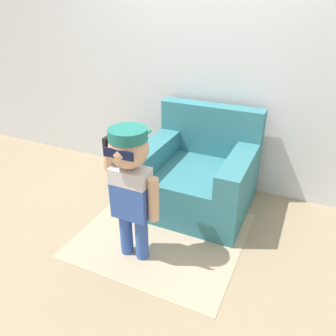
{
  "coord_description": "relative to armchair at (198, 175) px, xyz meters",
  "views": [
    {
      "loc": [
        1.04,
        -2.33,
        1.81
      ],
      "look_at": [
        0.07,
        -0.22,
        0.59
      ],
      "focal_mm": 35.0,
      "sensor_mm": 36.0,
      "label": 1
    }
  ],
  "objects": [
    {
      "name": "side_table",
      "position": [
        -0.78,
        0.16,
        -0.04
      ],
      "size": [
        0.35,
        0.35,
        0.46
      ],
      "color": "#333333",
      "rests_on": "ground_plane"
    },
    {
      "name": "armchair",
      "position": [
        0.0,
        0.0,
        0.0
      ],
      "size": [
        1.0,
        0.92,
        0.9
      ],
      "color": "teal",
      "rests_on": "ground_plane"
    },
    {
      "name": "person_child",
      "position": [
        -0.18,
        -0.89,
        0.39
      ],
      "size": [
        0.43,
        0.32,
        1.06
      ],
      "color": "#3356AD",
      "rests_on": "ground_plane"
    },
    {
      "name": "rug",
      "position": [
        -0.09,
        -0.58,
        -0.31
      ],
      "size": [
        1.33,
        1.23,
        0.01
      ],
      "color": "tan",
      "rests_on": "ground_plane"
    },
    {
      "name": "ground_plane",
      "position": [
        -0.16,
        -0.25,
        -0.31
      ],
      "size": [
        10.0,
        10.0,
        0.0
      ],
      "primitive_type": "plane",
      "color": "#998466"
    },
    {
      "name": "wall_back",
      "position": [
        -0.16,
        0.5,
        0.99
      ],
      "size": [
        10.0,
        0.05,
        2.6
      ],
      "color": "silver",
      "rests_on": "ground_plane"
    }
  ]
}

